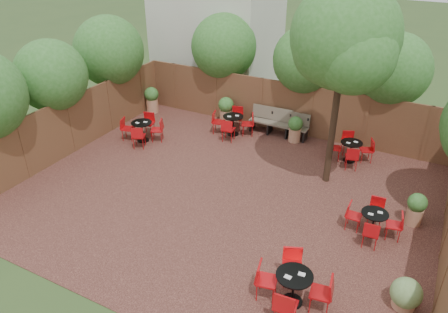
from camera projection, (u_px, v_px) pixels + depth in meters
The scene contains 11 objects.
ground at pixel (224, 195), 13.03m from camera, with size 80.00×80.00×0.00m, color #354F23.
courtyard_paving at pixel (224, 194), 13.02m from camera, with size 12.00×10.00×0.02m, color #321714.
fence_back at pixel (285, 107), 16.42m from camera, with size 12.00×0.08×2.00m, color brown.
fence_left at pixel (71, 126), 14.98m from camera, with size 0.08×10.00×2.00m, color brown.
neighbour_building at pixel (218, 3), 19.12m from camera, with size 5.00×4.00×8.00m, color beige.
overhang_foliage at pixel (219, 72), 14.44m from camera, with size 16.04×10.94×2.77m.
courtyard_tree at pixel (344, 43), 11.61m from camera, with size 3.01×2.96×6.01m.
park_bench_left at pixel (271, 120), 16.53m from camera, with size 1.62×0.56×0.99m.
park_bench_right at pixel (288, 124), 16.24m from camera, with size 1.56×0.50×0.97m.
bistro_tables at pixel (262, 169), 13.46m from camera, with size 10.13×8.44×0.90m.
planters at pixel (241, 123), 16.19m from camera, with size 11.40×4.00×1.11m.
Camera 1 is at (5.03, -9.61, 7.31)m, focal length 34.69 mm.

